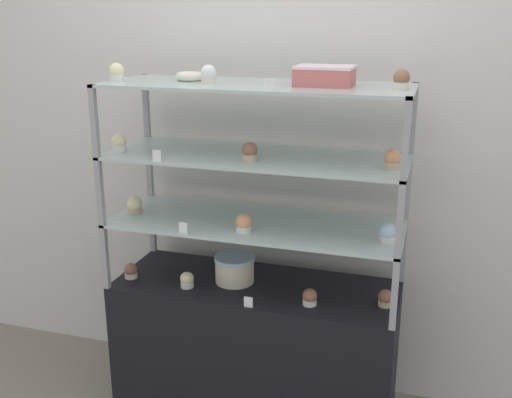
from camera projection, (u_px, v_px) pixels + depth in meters
The scene contains 25 objects.
back_wall at pixel (280, 121), 2.74m from camera, with size 8.00×0.05×2.60m.
display_base at pixel (256, 350), 2.68m from camera, with size 1.21×0.46×0.65m.
display_riser_lower at pixel (256, 226), 2.50m from camera, with size 1.21×0.46×0.29m.
display_riser_middle at pixel (256, 159), 2.42m from camera, with size 1.21×0.46×0.29m.
display_riser_upper at pixel (256, 88), 2.34m from camera, with size 1.21×0.46×0.29m.
layer_cake_centerpiece at pixel (234, 269), 2.59m from camera, with size 0.18×0.18×0.12m.
sheet_cake_frosted at pixel (325, 76), 2.25m from camera, with size 0.22×0.17×0.07m.
cupcake_0 at pixel (131, 271), 2.64m from camera, with size 0.06×0.06×0.07m.
cupcake_1 at pixel (187, 280), 2.55m from camera, with size 0.06×0.06×0.07m.
cupcake_2 at pixel (310, 297), 2.39m from camera, with size 0.06×0.06×0.07m.
cupcake_3 at pixel (385, 298), 2.38m from camera, with size 0.06×0.06×0.07m.
price_tag_0 at pixel (248, 302), 2.37m from camera, with size 0.04×0.00×0.04m.
cupcake_4 at pixel (135, 205), 2.61m from camera, with size 0.06×0.06×0.07m.
cupcake_5 at pixel (244, 223), 2.38m from camera, with size 0.06×0.06×0.07m.
cupcake_6 at pixel (388, 233), 2.27m from camera, with size 0.06×0.06×0.07m.
price_tag_1 at pixel (183, 228), 2.37m from camera, with size 0.04×0.00×0.04m.
cupcake_7 at pixel (119, 143), 2.47m from camera, with size 0.06×0.06×0.08m.
cupcake_8 at pixel (250, 152), 2.31m from camera, with size 0.06×0.06×0.08m.
cupcake_9 at pixel (392, 160), 2.19m from camera, with size 0.06×0.06×0.08m.
price_tag_2 at pixel (157, 156), 2.31m from camera, with size 0.04×0.00×0.04m.
cupcake_10 at pixel (117, 73), 2.40m from camera, with size 0.06×0.06×0.07m.
cupcake_11 at pixel (208, 75), 2.32m from camera, with size 0.06×0.06×0.07m.
cupcake_12 at pixel (401, 80), 2.13m from camera, with size 0.06×0.06×0.07m.
price_tag_3 at pixel (269, 85), 2.10m from camera, with size 0.04×0.00×0.04m.
donut_glazed at pixel (189, 76), 2.44m from camera, with size 0.11×0.11×0.03m.
Camera 1 is at (0.70, -2.25, 1.76)m, focal length 42.00 mm.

